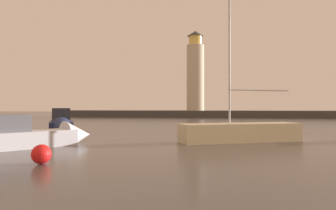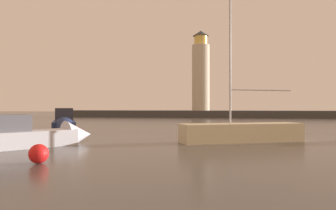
{
  "view_description": "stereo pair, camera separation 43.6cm",
  "coord_description": "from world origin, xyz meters",
  "px_view_note": "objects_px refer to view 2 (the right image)",
  "views": [
    {
      "loc": [
        3.12,
        -1.61,
        2.19
      ],
      "look_at": [
        0.06,
        16.6,
        2.31
      ],
      "focal_mm": 33.43,
      "sensor_mm": 36.0,
      "label": 1
    },
    {
      "loc": [
        3.55,
        -1.53,
        2.19
      ],
      "look_at": [
        0.06,
        16.6,
        2.31
      ],
      "focal_mm": 33.43,
      "sensor_mm": 36.0,
      "label": 2
    }
  ],
  "objects_px": {
    "lighthouse": "(201,73)",
    "motorboat_0": "(39,135)",
    "mooring_buoy": "(39,154)",
    "motorboat_1": "(64,125)",
    "sailboat_moored": "(242,131)"
  },
  "relations": [
    {
      "from": "lighthouse",
      "to": "motorboat_0",
      "type": "relative_size",
      "value": 2.64
    },
    {
      "from": "lighthouse",
      "to": "mooring_buoy",
      "type": "bearing_deg",
      "value": -91.48
    },
    {
      "from": "mooring_buoy",
      "to": "motorboat_1",
      "type": "bearing_deg",
      "value": 115.56
    },
    {
      "from": "mooring_buoy",
      "to": "lighthouse",
      "type": "bearing_deg",
      "value": 88.52
    },
    {
      "from": "motorboat_1",
      "to": "lighthouse",
      "type": "bearing_deg",
      "value": 80.09
    },
    {
      "from": "lighthouse",
      "to": "motorboat_1",
      "type": "xyz_separation_m",
      "value": [
        -7.58,
        -43.38,
        -8.88
      ]
    },
    {
      "from": "motorboat_0",
      "to": "mooring_buoy",
      "type": "distance_m",
      "value": 5.85
    },
    {
      "from": "sailboat_moored",
      "to": "mooring_buoy",
      "type": "distance_m",
      "value": 12.27
    },
    {
      "from": "lighthouse",
      "to": "motorboat_1",
      "type": "distance_m",
      "value": 44.92
    },
    {
      "from": "motorboat_0",
      "to": "sailboat_moored",
      "type": "bearing_deg",
      "value": 21.17
    },
    {
      "from": "motorboat_0",
      "to": "mooring_buoy",
      "type": "bearing_deg",
      "value": -56.98
    },
    {
      "from": "mooring_buoy",
      "to": "sailboat_moored",
      "type": "bearing_deg",
      "value": 48.99
    },
    {
      "from": "motorboat_0",
      "to": "motorboat_1",
      "type": "distance_m",
      "value": 8.43
    },
    {
      "from": "sailboat_moored",
      "to": "mooring_buoy",
      "type": "bearing_deg",
      "value": -131.01
    },
    {
      "from": "lighthouse",
      "to": "sailboat_moored",
      "type": "height_order",
      "value": "lighthouse"
    }
  ]
}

